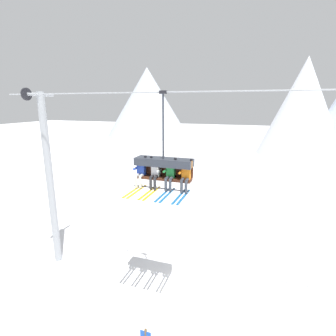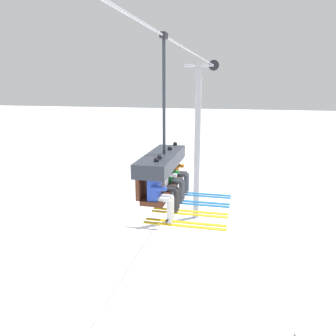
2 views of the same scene
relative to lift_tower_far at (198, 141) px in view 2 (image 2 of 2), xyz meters
name	(u,v)px [view 2 (image 2 of 2)]	position (x,y,z in m)	size (l,w,h in m)	color
lift_tower_far	(198,141)	(0.00, 0.00, 0.00)	(0.36, 1.88, 9.16)	#9EA3A8
lift_cable	(185,48)	(-9.01, -0.78, 4.13)	(20.02, 0.05, 0.05)	#9EA3A8
chairlift_chair	(161,165)	(-11.48, -0.71, 1.36)	(2.32, 0.74, 3.72)	#512819
skier_blue	(160,191)	(-12.42, -0.92, 1.05)	(0.48, 1.70, 1.34)	#2847B7
skier_white	(167,182)	(-11.80, -0.92, 1.05)	(0.48, 1.70, 1.34)	silver
skier_green	(173,175)	(-11.16, -0.92, 1.05)	(0.48, 1.70, 1.34)	#23843D
skier_orange	(178,168)	(-10.53, -0.92, 1.05)	(0.48, 1.70, 1.34)	orange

